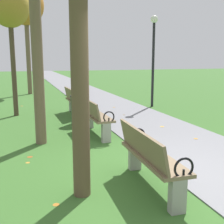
{
  "coord_description": "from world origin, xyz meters",
  "views": [
    {
      "loc": [
        -2.25,
        -3.75,
        1.9
      ],
      "look_at": [
        -0.05,
        3.03,
        0.55
      ],
      "focal_mm": 45.88,
      "sensor_mm": 36.0,
      "label": 1
    }
  ],
  "objects_px": {
    "tree_3": "(10,8)",
    "pedestrian_walking": "(79,76)",
    "park_bench_3": "(75,101)",
    "lamp_post": "(153,47)",
    "park_bench_1": "(150,157)",
    "trash_bin": "(79,110)",
    "park_bench_2": "(95,116)",
    "tree_4": "(26,6)"
  },
  "relations": [
    {
      "from": "trash_bin",
      "to": "tree_4",
      "type": "bearing_deg",
      "value": 97.77
    },
    {
      "from": "park_bench_1",
      "to": "tree_4",
      "type": "height_order",
      "value": "tree_4"
    },
    {
      "from": "park_bench_3",
      "to": "tree_3",
      "type": "height_order",
      "value": "tree_3"
    },
    {
      "from": "park_bench_1",
      "to": "tree_3",
      "type": "bearing_deg",
      "value": 106.66
    },
    {
      "from": "park_bench_1",
      "to": "park_bench_2",
      "type": "bearing_deg",
      "value": 90.0
    },
    {
      "from": "park_bench_3",
      "to": "park_bench_1",
      "type": "bearing_deg",
      "value": -90.0
    },
    {
      "from": "tree_4",
      "to": "trash_bin",
      "type": "height_order",
      "value": "tree_4"
    },
    {
      "from": "trash_bin",
      "to": "lamp_post",
      "type": "height_order",
      "value": "lamp_post"
    },
    {
      "from": "tree_4",
      "to": "park_bench_1",
      "type": "bearing_deg",
      "value": -84.36
    },
    {
      "from": "park_bench_1",
      "to": "tree_3",
      "type": "relative_size",
      "value": 0.39
    },
    {
      "from": "park_bench_1",
      "to": "pedestrian_walking",
      "type": "distance_m",
      "value": 11.84
    },
    {
      "from": "park_bench_1",
      "to": "trash_bin",
      "type": "xyz_separation_m",
      "value": [
        -0.15,
        4.47,
        -0.06
      ]
    },
    {
      "from": "tree_3",
      "to": "park_bench_1",
      "type": "bearing_deg",
      "value": -73.34
    },
    {
      "from": "park_bench_3",
      "to": "tree_4",
      "type": "bearing_deg",
      "value": 100.66
    },
    {
      "from": "park_bench_1",
      "to": "pedestrian_walking",
      "type": "height_order",
      "value": "pedestrian_walking"
    },
    {
      "from": "park_bench_2",
      "to": "pedestrian_walking",
      "type": "bearing_deg",
      "value": 80.99
    },
    {
      "from": "tree_3",
      "to": "tree_4",
      "type": "distance_m",
      "value": 6.05
    },
    {
      "from": "tree_4",
      "to": "pedestrian_walking",
      "type": "height_order",
      "value": "tree_4"
    },
    {
      "from": "park_bench_1",
      "to": "tree_4",
      "type": "relative_size",
      "value": 0.29
    },
    {
      "from": "pedestrian_walking",
      "to": "lamp_post",
      "type": "relative_size",
      "value": 0.47
    },
    {
      "from": "park_bench_3",
      "to": "pedestrian_walking",
      "type": "distance_m",
      "value": 6.09
    },
    {
      "from": "lamp_post",
      "to": "trash_bin",
      "type": "bearing_deg",
      "value": -148.12
    },
    {
      "from": "park_bench_1",
      "to": "pedestrian_walking",
      "type": "relative_size",
      "value": 1.0
    },
    {
      "from": "park_bench_3",
      "to": "lamp_post",
      "type": "relative_size",
      "value": 0.46
    },
    {
      "from": "park_bench_2",
      "to": "lamp_post",
      "type": "bearing_deg",
      "value": 46.5
    },
    {
      "from": "park_bench_2",
      "to": "trash_bin",
      "type": "bearing_deg",
      "value": 96.45
    },
    {
      "from": "park_bench_2",
      "to": "lamp_post",
      "type": "distance_m",
      "value": 5.03
    },
    {
      "from": "park_bench_2",
      "to": "tree_4",
      "type": "xyz_separation_m",
      "value": [
        -1.21,
        9.09,
        3.99
      ]
    },
    {
      "from": "park_bench_3",
      "to": "trash_bin",
      "type": "bearing_deg",
      "value": -96.18
    },
    {
      "from": "tree_3",
      "to": "trash_bin",
      "type": "distance_m",
      "value": 3.95
    },
    {
      "from": "tree_3",
      "to": "tree_4",
      "type": "relative_size",
      "value": 0.75
    },
    {
      "from": "tree_4",
      "to": "trash_bin",
      "type": "xyz_separation_m",
      "value": [
        1.06,
        -7.79,
        -4.05
      ]
    },
    {
      "from": "park_bench_3",
      "to": "tree_3",
      "type": "relative_size",
      "value": 0.39
    },
    {
      "from": "trash_bin",
      "to": "pedestrian_walking",
      "type": "bearing_deg",
      "value": 78.29
    },
    {
      "from": "tree_3",
      "to": "pedestrian_walking",
      "type": "distance_m",
      "value": 6.8
    },
    {
      "from": "tree_4",
      "to": "lamp_post",
      "type": "distance_m",
      "value": 7.53
    },
    {
      "from": "park_bench_2",
      "to": "tree_3",
      "type": "bearing_deg",
      "value": 120.9
    },
    {
      "from": "park_bench_1",
      "to": "lamp_post",
      "type": "distance_m",
      "value": 7.55
    },
    {
      "from": "tree_3",
      "to": "pedestrian_walking",
      "type": "xyz_separation_m",
      "value": [
        3.26,
        5.42,
        -2.51
      ]
    },
    {
      "from": "park_bench_1",
      "to": "trash_bin",
      "type": "distance_m",
      "value": 4.47
    },
    {
      "from": "park_bench_3",
      "to": "lamp_post",
      "type": "xyz_separation_m",
      "value": [
        3.23,
        0.74,
        1.82
      ]
    },
    {
      "from": "park_bench_3",
      "to": "park_bench_2",
      "type": "bearing_deg",
      "value": -90.0
    }
  ]
}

